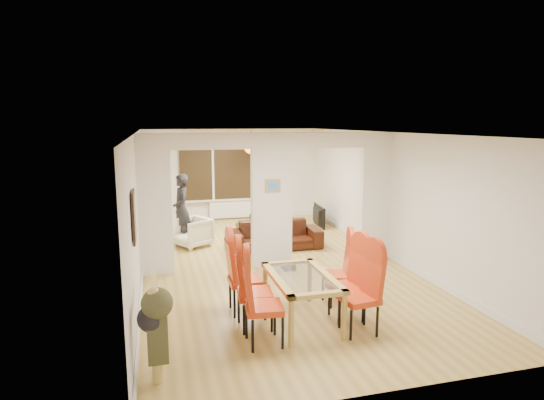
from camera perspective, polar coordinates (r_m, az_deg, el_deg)
name	(u,v)px	position (r m, az deg, el deg)	size (l,w,h in m)	color
floor	(272,264)	(9.15, -0.05, -8.07)	(5.00, 9.00, 0.01)	tan
room_walls	(272,200)	(8.83, -0.05, -0.02)	(5.00, 9.00, 2.60)	silver
divider_wall	(272,200)	(8.83, -0.05, -0.02)	(5.00, 0.18, 2.60)	white
bay_window_blinds	(233,168)	(13.11, -4.96, 4.06)	(3.00, 0.08, 1.80)	black
radiator	(234,209)	(13.25, -4.85, -1.12)	(1.40, 0.08, 0.50)	white
pendant_light	(251,147)	(12.00, -2.65, 6.67)	(0.36, 0.36, 0.36)	orange
stair_newel	(155,316)	(5.69, -14.43, -13.93)	(0.40, 1.20, 1.10)	tan
wall_poster	(134,216)	(6.15, -16.95, -1.98)	(0.04, 0.52, 0.67)	gray
pillar_photo	(273,186)	(8.69, 0.11, 1.82)	(0.30, 0.03, 0.25)	#4C8CD8
dining_table	(301,298)	(6.59, 3.71, -12.23)	(0.82, 1.46, 0.68)	#B69643
dining_chair_la	(264,301)	(5.87, -1.00, -12.53)	(0.46, 0.46, 1.16)	red
dining_chair_lb	(255,287)	(6.31, -2.18, -10.91)	(0.46, 0.46, 1.16)	red
dining_chair_lc	(245,275)	(6.82, -3.46, -9.35)	(0.46, 0.46, 1.15)	red
dining_chair_ra	(359,292)	(6.28, 10.85, -11.30)	(0.45, 0.45, 1.14)	red
dining_chair_rb	(346,282)	(6.66, 9.33, -10.09)	(0.45, 0.45, 1.11)	red
dining_chair_rc	(338,271)	(7.20, 8.24, -8.78)	(0.42, 0.42, 1.06)	red
sofa	(275,235)	(10.21, 0.41, -4.41)	(2.04, 0.80, 0.60)	black
armchair	(192,232)	(10.49, -9.97, -4.01)	(0.72, 0.70, 0.66)	#EFEACA
person	(181,209)	(10.68, -11.30, -1.13)	(0.39, 0.59, 1.63)	black
television	(316,216)	(12.37, 5.50, -2.00)	(0.13, 0.99, 0.57)	black
coffee_table	(255,228)	(11.69, -2.20, -3.55)	(0.92, 0.46, 0.21)	#352612
bottle	(251,219)	(11.59, -2.66, -2.41)	(0.07, 0.07, 0.29)	#143F19
bowl	(257,223)	(11.62, -1.87, -2.97)	(0.21, 0.21, 0.05)	#352612
shoes	(288,267)	(8.82, 2.07, -8.43)	(0.24, 0.26, 0.10)	black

